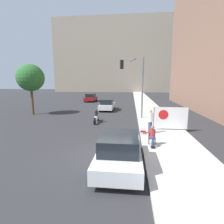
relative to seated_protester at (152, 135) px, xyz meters
The scene contains 13 objects.
ground_plane 2.90m from the seated_protester, 148.07° to the right, with size 160.00×160.00×0.00m, color #303033.
sidewalk_curb 13.59m from the seated_protester, 84.90° to the left, with size 3.49×90.00×0.14m, color beige.
building_backdrop_far 62.25m from the seated_protester, 94.11° to the left, with size 52.00×12.00×26.82m.
seated_protester is the anchor object (origin of this frame).
jogger_on_sidewalk 2.54m from the seated_protester, 86.31° to the left, with size 0.34×0.34×1.73m.
pedestrian_behind 4.56m from the seated_protester, 79.33° to the left, with size 0.34×0.34×1.70m.
protest_banner 3.99m from the seated_protester, 63.45° to the left, with size 2.60×0.06×1.77m.
traffic_light_pole 8.53m from the seated_protester, 96.40° to the left, with size 2.33×2.09×6.03m.
parked_car_curbside 3.04m from the seated_protester, 124.37° to the right, with size 1.90×4.24×1.54m.
car_on_road_nearest 14.11m from the seated_protester, 108.40° to the left, with size 1.77×4.34×1.52m.
car_on_road_midblock 25.34m from the seated_protester, 111.05° to the left, with size 1.85×4.31×1.55m.
motorcycle_on_road 7.48m from the seated_protester, 126.63° to the left, with size 0.28×2.23×1.20m.
street_tree_near_curb 16.12m from the seated_protester, 143.89° to the left, with size 3.08×3.08×5.81m.
Camera 1 is at (1.13, -8.41, 3.80)m, focal length 28.00 mm.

